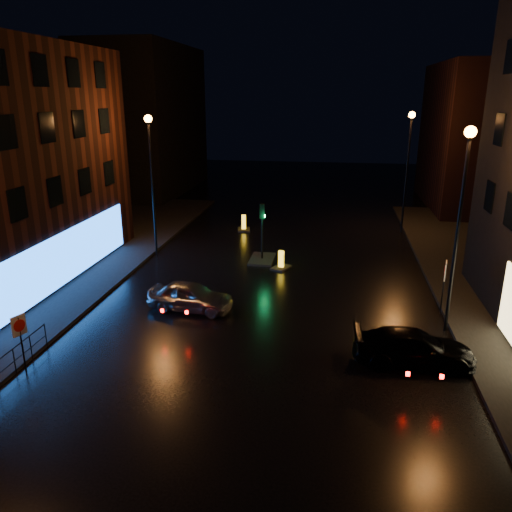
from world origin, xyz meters
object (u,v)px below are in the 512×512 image
at_px(bollard_near, 281,265).
at_px(road_sign_right, 445,275).
at_px(silver_hatchback, 190,296).
at_px(bollard_far, 244,227).
at_px(traffic_signal, 262,252).
at_px(dark_sedan, 414,348).
at_px(road_sign_left, 20,331).

relative_size(bollard_near, road_sign_right, 0.57).
height_order(silver_hatchback, bollard_far, silver_hatchback).
height_order(traffic_signal, road_sign_right, traffic_signal).
xyz_separation_m(bollard_near, road_sign_right, (7.80, -5.01, 1.65)).
height_order(traffic_signal, dark_sedan, traffic_signal).
relative_size(bollard_far, road_sign_left, 0.64).
relative_size(silver_hatchback, road_sign_right, 1.56).
xyz_separation_m(silver_hatchback, road_sign_right, (11.29, 1.31, 1.21)).
bearing_deg(dark_sedan, bollard_near, 29.55).
bearing_deg(silver_hatchback, bollard_near, -22.89).
bearing_deg(bollard_far, bollard_near, -76.87).
xyz_separation_m(traffic_signal, silver_hatchback, (-2.19, -7.66, 0.16)).
relative_size(dark_sedan, bollard_far, 3.03).
height_order(silver_hatchback, dark_sedan, silver_hatchback).
bearing_deg(road_sign_left, road_sign_right, 47.29).
height_order(silver_hatchback, bollard_near, silver_hatchback).
distance_m(traffic_signal, road_sign_left, 15.41).
relative_size(bollard_far, road_sign_right, 0.58).
distance_m(silver_hatchback, road_sign_left, 7.66).
height_order(dark_sedan, road_sign_left, road_sign_left).
bearing_deg(road_sign_left, bollard_far, 99.91).
relative_size(traffic_signal, dark_sedan, 0.78).
xyz_separation_m(silver_hatchback, bollard_far, (-0.13, 14.25, -0.41)).
bearing_deg(bollard_near, dark_sedan, -35.62).
relative_size(traffic_signal, bollard_near, 2.43).
xyz_separation_m(traffic_signal, road_sign_left, (-6.44, -13.95, 1.19)).
relative_size(dark_sedan, bollard_near, 3.10).
distance_m(dark_sedan, road_sign_left, 14.04).
height_order(bollard_near, bollard_far, bollard_far).
bearing_deg(road_sign_left, traffic_signal, 86.46).
xyz_separation_m(traffic_signal, road_sign_right, (9.10, -6.35, 1.37)).
bearing_deg(road_sign_right, dark_sedan, 80.65).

